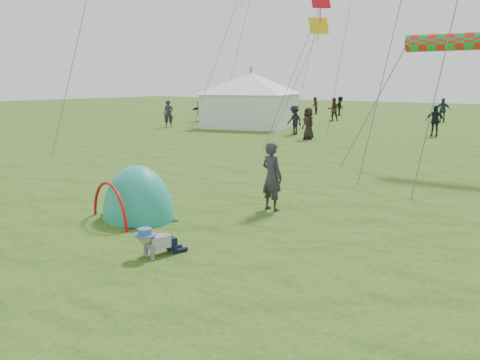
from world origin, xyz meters
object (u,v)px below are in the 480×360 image
Objects in this scene: popup_tent at (139,218)px; standing_adult at (272,176)px; event_marquee at (251,98)px; crawling_toddler at (156,241)px.

standing_adult is at bearing 68.56° from popup_tent.
crawling_toddler is at bearing -73.74° from event_marquee.
standing_adult is (1.99, 2.45, 0.82)m from popup_tent.
event_marquee is (-14.27, 22.75, 1.65)m from crawling_toddler.
standing_adult is at bearing 109.80° from crawling_toddler.
popup_tent is 3.26m from standing_adult.
popup_tent is at bearing 160.19° from crawling_toddler.
crawling_toddler is 4.13m from standing_adult.
popup_tent is at bearing -76.13° from event_marquee.
popup_tent is 0.43× the size of event_marquee.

